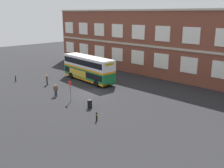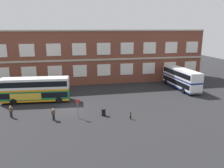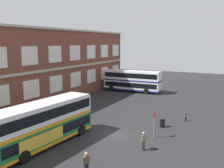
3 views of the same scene
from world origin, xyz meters
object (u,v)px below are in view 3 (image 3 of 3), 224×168
station_litter_bin (162,123)px  double_decker_middle (132,81)px  waiting_passenger (143,140)px  safety_bollard_east (186,117)px  second_passenger (86,162)px  bus_stand_flag (154,122)px  double_decker_near (44,123)px

station_litter_bin → double_decker_middle: bearing=32.1°
waiting_passenger → station_litter_bin: waiting_passenger is taller
safety_bollard_east → second_passenger: bearing=166.2°
waiting_passenger → bus_stand_flag: bearing=1.6°
double_decker_middle → station_litter_bin: size_ratio=10.75×
safety_bollard_east → bus_stand_flag: bearing=165.6°
double_decker_near → double_decker_middle: same height
second_passenger → safety_bollard_east: second_passenger is taller
double_decker_middle → second_passenger: 31.71m
waiting_passenger → safety_bollard_east: waiting_passenger is taller
double_decker_middle → waiting_passenger: double_decker_middle is taller
bus_stand_flag → safety_bollard_east: bearing=-14.4°
bus_stand_flag → station_litter_bin: bus_stand_flag is taller
bus_stand_flag → safety_bollard_east: bus_stand_flag is taller
double_decker_middle → bus_stand_flag: bearing=-152.1°
station_litter_bin → bus_stand_flag: bearing=-177.4°
bus_stand_flag → safety_bollard_east: 7.28m
station_litter_bin → safety_bollard_east: (3.38, -1.95, -0.03)m
double_decker_near → station_litter_bin: 13.09m
double_decker_middle → bus_stand_flag: double_decker_middle is taller
station_litter_bin → safety_bollard_east: 3.90m
bus_stand_flag → safety_bollard_east: (6.96, -1.79, -1.14)m
second_passenger → safety_bollard_east: (15.98, -3.91, -0.44)m
second_passenger → station_litter_bin: bearing=-8.9°
double_decker_near → safety_bollard_east: bearing=-37.3°
double_decker_near → waiting_passenger: (3.20, -8.52, -1.22)m
second_passenger → bus_stand_flag: size_ratio=0.63×
waiting_passenger → station_litter_bin: (6.81, 0.25, -0.41)m
bus_stand_flag → double_decker_near: bearing=127.3°
double_decker_near → double_decker_middle: (27.75, 2.85, 0.00)m
safety_bollard_east → double_decker_middle: bearing=42.3°
waiting_passenger → safety_bollard_east: size_ratio=1.79×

